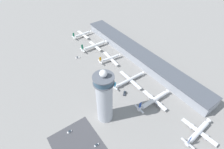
{
  "coord_description": "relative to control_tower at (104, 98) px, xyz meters",
  "views": [
    {
      "loc": [
        140.99,
        -76.03,
        149.62
      ],
      "look_at": [
        16.34,
        12.76,
        12.55
      ],
      "focal_mm": 28.0,
      "sensor_mm": 36.0,
      "label": 1
    }
  ],
  "objects": [
    {
      "name": "car_black_suv",
      "position": [
        -5.31,
        -36.66,
        -28.66
      ],
      "size": [
        1.94,
        4.53,
        1.38
      ],
      "color": "black",
      "rests_on": "ground"
    },
    {
      "name": "airplane_gate_delta",
      "position": [
        -24.86,
        52.28,
        -25.54
      ],
      "size": [
        38.27,
        45.98,
        11.07
      ],
      "color": "silver",
      "rests_on": "ground"
    },
    {
      "name": "airplane_gate_charlie",
      "position": [
        -73.55,
        57.66,
        -24.96
      ],
      "size": [
        35.91,
        33.38,
        11.84
      ],
      "color": "white",
      "rests_on": "ground"
    },
    {
      "name": "airplane_gate_alpha",
      "position": [
        -155.47,
        58.22,
        -24.77
      ],
      "size": [
        31.43,
        34.65,
        12.32
      ],
      "color": "white",
      "rests_on": "ground"
    },
    {
      "name": "airplane_gate_echo",
      "position": [
        15.3,
        52.72,
        -24.68
      ],
      "size": [
        32.5,
        43.66,
        14.21
      ],
      "color": "white",
      "rests_on": "ground"
    },
    {
      "name": "service_truck_baggage",
      "position": [
        -22.21,
        54.41,
        -28.13
      ],
      "size": [
        5.31,
        6.81,
        3.04
      ],
      "color": "black",
      "rests_on": "ground"
    },
    {
      "name": "control_tower",
      "position": [
        0.0,
        0.0,
        0.0
      ],
      "size": [
        18.34,
        18.34,
        61.63
      ],
      "color": "#ADB2BC",
      "rests_on": "ground"
    },
    {
      "name": "airplane_gate_bravo",
      "position": [
        -113.43,
        56.44,
        -24.67
      ],
      "size": [
        30.46,
        43.4,
        13.81
      ],
      "color": "white",
      "rests_on": "ground"
    },
    {
      "name": "service_truck_catering",
      "position": [
        -12.87,
        35.15,
        -28.09
      ],
      "size": [
        6.2,
        6.49,
        3.17
      ],
      "color": "black",
      "rests_on": "ground"
    },
    {
      "name": "ground_plane",
      "position": [
        -53.16,
        21.97,
        -29.19
      ],
      "size": [
        1000.0,
        1000.0,
        0.0
      ],
      "primitive_type": "plane",
      "color": "gray"
    },
    {
      "name": "car_red_hatchback",
      "position": [
        20.46,
        -22.68,
        -28.63
      ],
      "size": [
        1.79,
        4.41,
        1.45
      ],
      "color": "black",
      "rests_on": "ground"
    },
    {
      "name": "service_truck_fuel",
      "position": [
        -105.48,
        23.04,
        -28.32
      ],
      "size": [
        3.73,
        6.15,
        2.54
      ],
      "color": "black",
      "rests_on": "ground"
    },
    {
      "name": "airplane_gate_foxtrot",
      "position": [
        65.39,
        59.21,
        -24.95
      ],
      "size": [
        34.96,
        37.98,
        14.06
      ],
      "color": "silver",
      "rests_on": "ground"
    },
    {
      "name": "terminal_building",
      "position": [
        -53.16,
        91.97,
        -22.12
      ],
      "size": [
        224.31,
        25.0,
        13.95
      ],
      "color": "#9399A3",
      "rests_on": "ground"
    }
  ]
}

